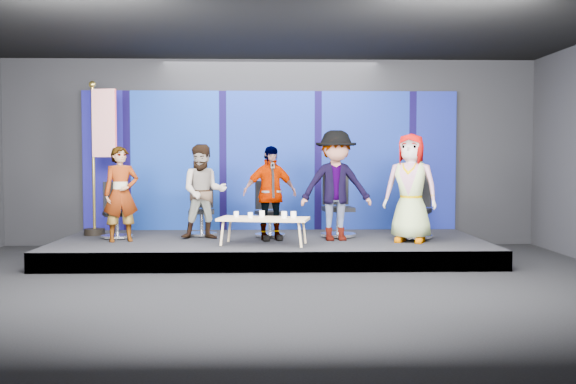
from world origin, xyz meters
name	(u,v)px	position (x,y,z in m)	size (l,w,h in m)	color
ground	(271,287)	(0.00, 0.00, 0.00)	(10.00, 10.00, 0.00)	black
room_walls	(271,96)	(0.00, 0.00, 2.43)	(10.02, 8.02, 3.51)	black
riser	(271,248)	(0.00, 2.50, 0.15)	(7.00, 3.00, 0.30)	black
backdrop	(271,161)	(0.00, 3.95, 1.60)	(7.00, 0.08, 2.60)	#10064D
chair_a	(117,220)	(-2.60, 2.72, 0.61)	(0.69, 0.69, 0.95)	silver
panelist_a	(121,194)	(-2.41, 2.26, 1.07)	(0.56, 0.37, 1.54)	black
chair_b	(202,217)	(-1.20, 3.03, 0.62)	(0.59, 0.59, 0.97)	silver
panelist_b	(204,192)	(-1.11, 2.54, 1.09)	(0.77, 0.60, 1.58)	black
chair_c	(269,218)	(-0.03, 2.85, 0.61)	(0.67, 0.67, 0.95)	silver
panelist_c	(270,193)	(-0.01, 2.35, 1.07)	(0.91, 0.38, 1.54)	black
chair_d	(338,215)	(1.15, 2.81, 0.67)	(0.68, 0.68, 1.11)	silver
panelist_d	(336,186)	(1.07, 2.31, 1.20)	(1.16, 0.67, 1.80)	black
chair_e	(416,217)	(2.44, 2.55, 0.65)	(0.80, 0.80, 1.08)	silver
panelist_e	(411,188)	(2.24, 2.08, 1.17)	(0.85, 0.55, 1.74)	black
coffee_table	(264,220)	(-0.11, 1.79, 0.69)	(1.47, 0.84, 0.42)	tan
mug_a	(236,214)	(-0.54, 1.89, 0.77)	(0.08, 0.08, 0.09)	silver
mug_b	(250,215)	(-0.31, 1.72, 0.77)	(0.07, 0.07, 0.09)	silver
mug_c	(262,214)	(-0.14, 1.90, 0.77)	(0.08, 0.08, 0.10)	silver
mug_d	(284,215)	(0.21, 1.71, 0.78)	(0.09, 0.09, 0.10)	silver
mug_e	(293,215)	(0.35, 1.72, 0.78)	(0.09, 0.09, 0.10)	silver
flag_stand	(100,154)	(-2.96, 3.11, 1.72)	(0.61, 0.36, 2.68)	black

